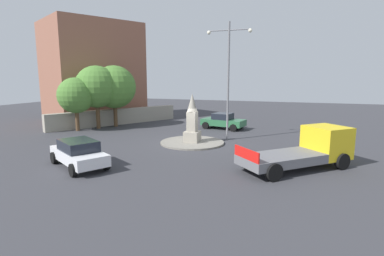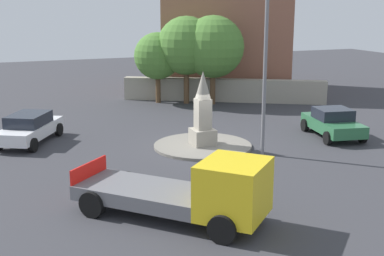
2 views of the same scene
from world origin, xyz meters
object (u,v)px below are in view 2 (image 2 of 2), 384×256
object	(u,v)px
monument	(203,114)
car_white_near_island	(29,128)
tree_near_wall	(186,46)
corner_building	(230,20)
truck_yellow_waiting	(194,191)
tree_far_corner	(158,56)
streetlamp	(266,38)
car_green_approaching	(333,123)
tree_mid_cluster	(213,47)

from	to	relation	value
monument	car_white_near_island	xyz separation A→B (m)	(3.71, 7.34, -0.83)
monument	tree_near_wall	distance (m)	10.92
car_white_near_island	corner_building	distance (m)	19.51
car_white_near_island	truck_yellow_waiting	xyz separation A→B (m)	(-11.30, -3.87, 0.22)
tree_far_corner	streetlamp	bearing A→B (deg)	-177.84
car_white_near_island	corner_building	xyz separation A→B (m)	(10.80, -15.63, 4.45)
car_green_approaching	tree_far_corner	size ratio (longest dim) A/B	0.88
truck_yellow_waiting	tree_mid_cluster	distance (m)	19.00
streetlamp	tree_far_corner	size ratio (longest dim) A/B	1.84
car_green_approaching	tree_near_wall	distance (m)	11.83
car_green_approaching	monument	bearing A→B (deg)	84.81
car_green_approaching	truck_yellow_waiting	distance (m)	12.36
streetlamp	tree_mid_cluster	size ratio (longest dim) A/B	1.49
corner_building	truck_yellow_waiting	bearing A→B (deg)	151.99
truck_yellow_waiting	tree_near_wall	world-z (taller)	tree_near_wall
car_white_near_island	tree_mid_cluster	world-z (taller)	tree_mid_cluster
car_white_near_island	tree_near_wall	distance (m)	12.70
streetlamp	truck_yellow_waiting	xyz separation A→B (m)	(-5.51, 5.44, -4.10)
monument	car_green_approaching	distance (m)	6.81
car_green_approaching	corner_building	size ratio (longest dim) A/B	0.39
monument	tree_near_wall	xyz separation A→B (m)	(10.23, -3.13, 2.20)
streetlamp	truck_yellow_waiting	bearing A→B (deg)	135.39
car_white_near_island	corner_building	size ratio (longest dim) A/B	0.43
truck_yellow_waiting	corner_building	bearing A→B (deg)	-28.01
monument	car_green_approaching	bearing A→B (deg)	-95.19
corner_building	tree_far_corner	distance (m)	7.88
tree_near_wall	corner_building	bearing A→B (deg)	-50.35
streetlamp	corner_building	world-z (taller)	corner_building
corner_building	car_white_near_island	bearing A→B (deg)	124.65
corner_building	tree_mid_cluster	world-z (taller)	corner_building
car_white_near_island	tree_near_wall	size ratio (longest dim) A/B	0.78
streetlamp	car_green_approaching	bearing A→B (deg)	-72.93
car_white_near_island	truck_yellow_waiting	world-z (taller)	truck_yellow_waiting
car_white_near_island	car_green_approaching	bearing A→B (deg)	-107.07
monument	tree_mid_cluster	bearing A→B (deg)	-26.29
tree_far_corner	tree_mid_cluster	bearing A→B (deg)	-119.72
monument	car_green_approaching	xyz separation A→B (m)	(-0.61, -6.73, -0.86)
car_green_approaching	tree_far_corner	world-z (taller)	tree_far_corner
monument	car_white_near_island	world-z (taller)	monument
streetlamp	car_white_near_island	size ratio (longest dim) A/B	1.93
corner_building	car_green_approaching	bearing A→B (deg)	174.14
car_white_near_island	tree_mid_cluster	bearing A→B (deg)	-64.68
streetlamp	truck_yellow_waiting	world-z (taller)	streetlamp
car_white_near_island	tree_mid_cluster	size ratio (longest dim) A/B	0.77
streetlamp	tree_near_wall	world-z (taller)	streetlamp
streetlamp	car_white_near_island	distance (m)	11.78
streetlamp	tree_far_corner	distance (m)	13.41
monument	tree_far_corner	distance (m)	11.37
monument	tree_far_corner	xyz separation A→B (m)	(11.18, -1.47, 1.51)
monument	streetlamp	size ratio (longest dim) A/B	0.40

